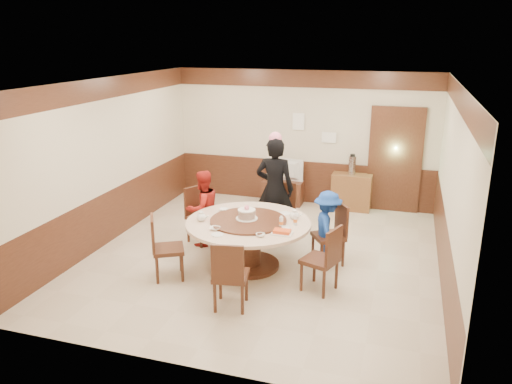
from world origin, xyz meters
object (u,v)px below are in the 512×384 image
(person_red, at_px, (203,208))
(shrimp_platter, at_px, (282,232))
(person_blue, at_px, (327,228))
(tv_stand, at_px, (283,192))
(television, at_px, (283,170))
(person_standing, at_px, (275,189))
(side_cabinet, at_px, (351,192))
(birthday_cake, at_px, (247,214))
(banquet_table, at_px, (248,235))
(thermos, at_px, (352,165))

(person_red, bearing_deg, shrimp_platter, 91.73)
(person_blue, relative_size, tv_stand, 1.40)
(shrimp_platter, height_order, television, television)
(person_blue, distance_m, shrimp_platter, 0.99)
(tv_stand, bearing_deg, person_standing, -80.43)
(person_blue, xyz_separation_m, shrimp_platter, (-0.52, -0.82, 0.18))
(television, xyz_separation_m, side_cabinet, (1.45, 0.03, -0.36))
(tv_stand, bearing_deg, side_cabinet, 1.19)
(person_blue, height_order, birthday_cake, person_blue)
(television, bearing_deg, person_standing, 105.96)
(person_red, distance_m, person_blue, 2.15)
(person_blue, bearing_deg, birthday_cake, 89.09)
(tv_stand, bearing_deg, banquet_table, -85.63)
(birthday_cake, bearing_deg, side_cabinet, 68.78)
(person_red, xyz_separation_m, television, (0.77, 2.57, 0.08))
(tv_stand, xyz_separation_m, side_cabinet, (1.45, 0.03, 0.12))
(television, bearing_deg, shrimp_platter, 110.06)
(television, bearing_deg, side_cabinet, -172.42)
(shrimp_platter, xyz_separation_m, tv_stand, (-0.86, 3.53, -0.53))
(side_cabinet, height_order, thermos, thermos)
(television, bearing_deg, person_blue, 123.38)
(person_red, height_order, birthday_cake, person_red)
(banquet_table, distance_m, person_blue, 1.23)
(banquet_table, bearing_deg, person_blue, 22.63)
(person_standing, distance_m, birthday_cake, 1.21)
(shrimp_platter, relative_size, television, 0.37)
(person_standing, xyz_separation_m, shrimp_platter, (0.53, -1.57, -0.14))
(person_blue, distance_m, thermos, 2.76)
(banquet_table, xyz_separation_m, birthday_cake, (-0.04, 0.03, 0.32))
(person_standing, height_order, television, person_standing)
(side_cabinet, bearing_deg, birthday_cake, -111.22)
(person_standing, bearing_deg, shrimp_platter, 106.32)
(shrimp_platter, relative_size, tv_stand, 0.35)
(person_red, relative_size, side_cabinet, 1.64)
(person_blue, height_order, television, person_blue)
(person_standing, xyz_separation_m, person_red, (-1.10, -0.62, -0.26))
(person_red, bearing_deg, television, -164.35)
(birthday_cake, height_order, television, birthday_cake)
(banquet_table, distance_m, shrimp_platter, 0.74)
(person_red, height_order, person_blue, person_red)
(side_cabinet, distance_m, thermos, 0.57)
(person_red, distance_m, thermos, 3.42)
(person_blue, xyz_separation_m, tv_stand, (-1.38, 2.71, -0.34))
(shrimp_platter, distance_m, side_cabinet, 3.63)
(person_red, height_order, shrimp_platter, person_red)
(banquet_table, height_order, tv_stand, banquet_table)
(banquet_table, bearing_deg, thermos, 69.75)
(person_red, distance_m, birthday_cake, 1.15)
(person_standing, height_order, thermos, person_standing)
(television, distance_m, side_cabinet, 1.49)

